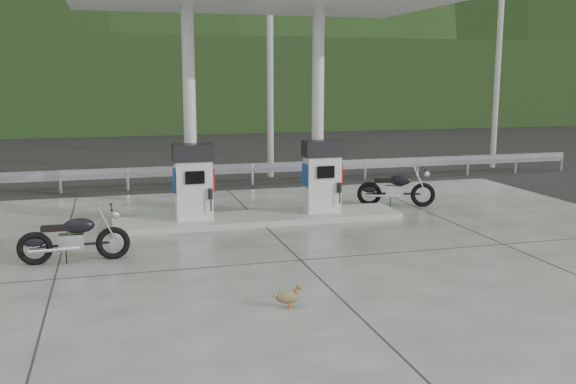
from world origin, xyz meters
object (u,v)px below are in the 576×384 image
object	(u,v)px
gas_pump_left	(194,182)
motorcycle_left	(74,239)
motorcycle_right	(396,189)
duck	(288,298)
gas_pump_right	(322,176)

from	to	relation	value
gas_pump_left	motorcycle_left	bearing A→B (deg)	-136.65
motorcycle_right	duck	xyz separation A→B (m)	(-4.96, -6.82, -0.31)
gas_pump_right	motorcycle_right	size ratio (longest dim) A/B	0.91
motorcycle_left	duck	distance (m)	4.79
gas_pump_right	motorcycle_left	xyz separation A→B (m)	(-5.80, -2.45, -0.59)
gas_pump_right	motorcycle_left	distance (m)	6.32
gas_pump_right	duck	distance (m)	6.51
gas_pump_left	gas_pump_right	size ratio (longest dim) A/B	1.00
gas_pump_right	motorcycle_right	distance (m)	2.65
gas_pump_left	duck	bearing A→B (deg)	-83.55
motorcycle_left	gas_pump_left	bearing A→B (deg)	42.46
motorcycle_left	gas_pump_right	bearing A→B (deg)	22.04
motorcycle_right	duck	distance (m)	8.44
motorcycle_left	motorcycle_right	xyz separation A→B (m)	(8.23, 3.34, 0.01)
duck	gas_pump_right	bearing A→B (deg)	75.17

